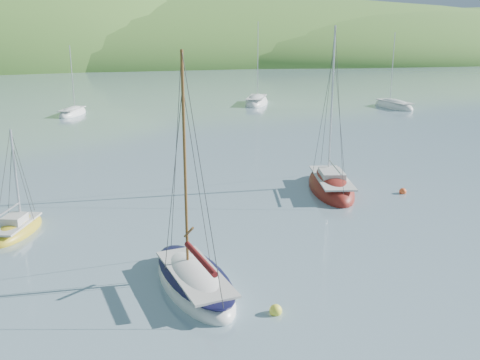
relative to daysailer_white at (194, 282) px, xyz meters
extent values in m
plane|color=slate|center=(2.82, 0.01, -0.23)|extent=(700.00, 700.00, 0.00)
ellipsoid|color=#39762D|center=(2.82, 170.01, -0.23)|extent=(440.00, 110.00, 44.00)
ellipsoid|color=#39762D|center=(92.82, 160.01, -0.23)|extent=(240.00, 100.00, 34.00)
ellipsoid|color=white|center=(0.00, 0.01, -0.11)|extent=(3.44, 6.84, 1.60)
cube|color=beige|center=(0.02, -0.12, 0.46)|extent=(2.60, 5.32, 0.10)
cylinder|color=brown|center=(-0.13, 0.78, 4.78)|extent=(0.12, 0.12, 8.72)
ellipsoid|color=black|center=(0.00, 0.01, 0.36)|extent=(3.38, 6.77, 0.27)
cylinder|color=maroon|center=(0.13, -0.77, 1.37)|extent=(0.75, 3.13, 0.24)
ellipsoid|color=maroon|center=(10.88, 11.19, -0.08)|extent=(4.17, 7.94, 2.08)
cube|color=beige|center=(10.85, 11.05, 0.66)|extent=(3.16, 6.18, 0.10)
cylinder|color=silver|center=(11.08, 12.08, 5.34)|extent=(0.12, 0.12, 9.45)
cube|color=beige|center=(10.85, 11.05, 0.90)|extent=(1.84, 2.37, 0.42)
cylinder|color=silver|center=(10.69, 10.31, 1.57)|extent=(0.87, 3.56, 0.09)
ellipsoid|color=gold|center=(-7.80, 8.26, -0.14)|extent=(3.07, 4.69, 1.19)
cube|color=beige|center=(-7.83, 8.17, 0.30)|extent=(2.34, 3.64, 0.10)
cylinder|color=silver|center=(-7.63, 8.75, 2.66)|extent=(0.12, 0.12, 4.80)
cube|color=beige|center=(-7.83, 8.17, 0.54)|extent=(1.29, 1.46, 0.42)
cylinder|color=silver|center=(-7.97, 7.76, 1.21)|extent=(0.77, 2.01, 0.09)
ellipsoid|color=white|center=(-6.66, 48.33, -0.10)|extent=(4.25, 6.63, 1.71)
cube|color=beige|center=(-6.71, 48.21, 0.51)|extent=(3.25, 5.15, 0.10)
cylinder|color=silver|center=(-6.40, 49.03, 4.22)|extent=(0.12, 0.12, 7.51)
ellipsoid|color=white|center=(17.76, 52.09, -0.06)|extent=(6.05, 8.92, 2.29)
cube|color=beige|center=(17.69, 51.93, 0.74)|extent=(4.63, 6.91, 0.10)
cylinder|color=silver|center=(18.16, 53.01, 5.76)|extent=(0.12, 0.12, 10.11)
ellipsoid|color=white|center=(34.33, 43.94, -0.08)|extent=(3.42, 7.62, 2.01)
cube|color=beige|center=(34.35, 43.79, 0.63)|extent=(2.58, 5.93, 0.10)
cylinder|color=silver|center=(34.23, 44.82, 5.01)|extent=(0.12, 0.12, 8.84)
sphere|color=#FCF73E|center=(2.54, -2.79, -0.11)|extent=(0.48, 0.48, 0.48)
sphere|color=#E24B6F|center=(-0.82, 3.07, -0.11)|extent=(0.50, 0.50, 0.50)
sphere|color=#F45625|center=(15.03, 9.37, -0.11)|extent=(0.45, 0.45, 0.45)
sphere|color=#F45625|center=(-8.46, 8.31, -0.11)|extent=(0.48, 0.48, 0.48)
camera|label=1|loc=(-3.13, -19.47, 9.87)|focal=40.00mm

